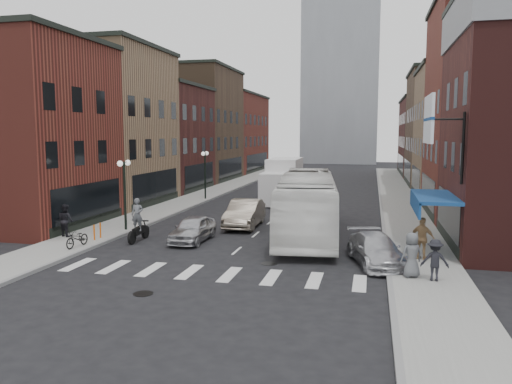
% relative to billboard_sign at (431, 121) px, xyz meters
% --- Properties ---
extents(ground, '(160.00, 160.00, 0.00)m').
position_rel_billboard_sign_xyz_m(ground, '(-8.59, -0.50, -6.13)').
color(ground, black).
rests_on(ground, ground).
extents(sidewalk_left, '(3.00, 74.00, 0.15)m').
position_rel_billboard_sign_xyz_m(sidewalk_left, '(-17.09, 21.50, -6.06)').
color(sidewalk_left, gray).
rests_on(sidewalk_left, ground).
extents(sidewalk_right, '(3.00, 74.00, 0.15)m').
position_rel_billboard_sign_xyz_m(sidewalk_right, '(-0.09, 21.50, -6.06)').
color(sidewalk_right, gray).
rests_on(sidewalk_right, ground).
extents(curb_left, '(0.20, 74.00, 0.16)m').
position_rel_billboard_sign_xyz_m(curb_left, '(-15.59, 21.50, -6.13)').
color(curb_left, gray).
rests_on(curb_left, ground).
extents(curb_right, '(0.20, 74.00, 0.16)m').
position_rel_billboard_sign_xyz_m(curb_right, '(-1.59, 21.50, -6.13)').
color(curb_right, gray).
rests_on(curb_right, ground).
extents(crosswalk_stripes, '(12.00, 2.20, 0.01)m').
position_rel_billboard_sign_xyz_m(crosswalk_stripes, '(-8.59, -3.50, -6.13)').
color(crosswalk_stripes, silver).
rests_on(crosswalk_stripes, ground).
extents(bldg_left_near, '(10.30, 9.20, 11.30)m').
position_rel_billboard_sign_xyz_m(bldg_left_near, '(-23.58, 4.00, -0.48)').
color(bldg_left_near, maroon).
rests_on(bldg_left_near, ground).
extents(bldg_left_mid_a, '(10.30, 10.20, 12.30)m').
position_rel_billboard_sign_xyz_m(bldg_left_mid_a, '(-23.58, 13.50, 0.02)').
color(bldg_left_mid_a, '#9B7856').
rests_on(bldg_left_mid_a, ground).
extents(bldg_left_mid_b, '(10.30, 10.20, 10.30)m').
position_rel_billboard_sign_xyz_m(bldg_left_mid_b, '(-23.58, 23.50, -0.98)').
color(bldg_left_mid_b, '#411917').
rests_on(bldg_left_mid_b, ground).
extents(bldg_left_far_a, '(10.30, 12.20, 13.30)m').
position_rel_billboard_sign_xyz_m(bldg_left_far_a, '(-23.58, 34.50, 0.52)').
color(bldg_left_far_a, '#4C3726').
rests_on(bldg_left_far_a, ground).
extents(bldg_left_far_b, '(10.30, 16.20, 11.30)m').
position_rel_billboard_sign_xyz_m(bldg_left_far_b, '(-23.58, 48.50, -0.48)').
color(bldg_left_far_b, maroon).
rests_on(bldg_left_far_b, ground).
extents(bldg_right_mid_a, '(10.30, 10.20, 14.30)m').
position_rel_billboard_sign_xyz_m(bldg_right_mid_a, '(6.41, 13.50, 1.02)').
color(bldg_right_mid_a, maroon).
rests_on(bldg_right_mid_a, ground).
extents(bldg_right_mid_b, '(10.30, 10.20, 11.30)m').
position_rel_billboard_sign_xyz_m(bldg_right_mid_b, '(6.41, 23.50, -0.48)').
color(bldg_right_mid_b, '#9B7856').
rests_on(bldg_right_mid_b, ground).
extents(bldg_right_far_a, '(10.30, 12.20, 12.30)m').
position_rel_billboard_sign_xyz_m(bldg_right_far_a, '(6.41, 34.50, 0.02)').
color(bldg_right_far_a, '#4C3726').
rests_on(bldg_right_far_a, ground).
extents(bldg_right_far_b, '(10.30, 16.20, 10.30)m').
position_rel_billboard_sign_xyz_m(bldg_right_far_b, '(6.41, 48.50, -0.98)').
color(bldg_right_far_b, '#411917').
rests_on(bldg_right_far_b, ground).
extents(awning_blue, '(1.80, 5.00, 0.78)m').
position_rel_billboard_sign_xyz_m(awning_blue, '(0.34, 2.00, -3.50)').
color(awning_blue, navy).
rests_on(awning_blue, ground).
extents(billboard_sign, '(1.52, 3.00, 3.70)m').
position_rel_billboard_sign_xyz_m(billboard_sign, '(0.00, 0.00, 0.00)').
color(billboard_sign, black).
rests_on(billboard_sign, ground).
extents(distant_tower, '(14.00, 14.00, 50.00)m').
position_rel_billboard_sign_xyz_m(distant_tower, '(-8.59, 77.50, 18.87)').
color(distant_tower, '#9399A0').
rests_on(distant_tower, ground).
extents(streetlamp_near, '(0.32, 1.22, 4.11)m').
position_rel_billboard_sign_xyz_m(streetlamp_near, '(-15.99, 3.50, -3.22)').
color(streetlamp_near, black).
rests_on(streetlamp_near, ground).
extents(streetlamp_far, '(0.32, 1.22, 4.11)m').
position_rel_billboard_sign_xyz_m(streetlamp_far, '(-15.99, 17.50, -3.22)').
color(streetlamp_far, black).
rests_on(streetlamp_far, ground).
extents(bike_rack, '(0.08, 0.68, 0.80)m').
position_rel_billboard_sign_xyz_m(bike_rack, '(-16.19, 0.80, -5.58)').
color(bike_rack, '#D8590C').
rests_on(bike_rack, sidewalk_left).
extents(box_truck, '(2.58, 8.13, 3.52)m').
position_rel_billboard_sign_xyz_m(box_truck, '(-9.50, 18.17, -4.39)').
color(box_truck, white).
rests_on(box_truck, ground).
extents(motorcycle_rider, '(0.66, 2.24, 2.29)m').
position_rel_billboard_sign_xyz_m(motorcycle_rider, '(-14.16, 1.36, -5.06)').
color(motorcycle_rider, black).
rests_on(motorcycle_rider, ground).
extents(transit_bus, '(4.28, 12.80, 3.50)m').
position_rel_billboard_sign_xyz_m(transit_bus, '(-5.77, 4.84, -4.38)').
color(transit_bus, white).
rests_on(transit_bus, ground).
extents(sedan_left_near, '(1.63, 3.96, 1.34)m').
position_rel_billboard_sign_xyz_m(sedan_left_near, '(-11.37, 1.99, -5.46)').
color(sedan_left_near, silver).
rests_on(sedan_left_near, ground).
extents(sedan_left_far, '(1.90, 4.98, 1.62)m').
position_rel_billboard_sign_xyz_m(sedan_left_far, '(-9.77, 6.65, -5.32)').
color(sedan_left_far, '#AEA08D').
rests_on(sedan_left_far, ground).
extents(curb_car, '(2.94, 4.77, 1.29)m').
position_rel_billboard_sign_xyz_m(curb_car, '(-2.09, -0.57, -5.49)').
color(curb_car, silver).
rests_on(curb_car, ground).
extents(parked_bicycle, '(0.66, 1.65, 0.85)m').
position_rel_billboard_sign_xyz_m(parked_bicycle, '(-16.15, -1.07, -5.56)').
color(parked_bicycle, black).
rests_on(parked_bicycle, sidewalk_left).
extents(ped_left_solo, '(0.97, 0.77, 1.74)m').
position_rel_billboard_sign_xyz_m(ped_left_solo, '(-18.19, 1.04, -5.11)').
color(ped_left_solo, black).
rests_on(ped_left_solo, sidewalk_left).
extents(ped_right_a, '(1.04, 0.55, 1.57)m').
position_rel_billboard_sign_xyz_m(ped_right_a, '(0.02, -3.02, -5.20)').
color(ped_right_a, black).
rests_on(ped_right_a, sidewalk_right).
extents(ped_right_b, '(1.21, 0.94, 1.85)m').
position_rel_billboard_sign_xyz_m(ped_right_b, '(-0.13, 0.20, -5.06)').
color(ped_right_b, olive).
rests_on(ped_right_b, sidewalk_right).
extents(ped_right_c, '(1.00, 0.87, 1.73)m').
position_rel_billboard_sign_xyz_m(ped_right_c, '(-0.78, -2.73, -5.12)').
color(ped_right_c, '#585B5F').
rests_on(ped_right_c, sidewalk_right).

